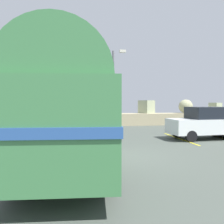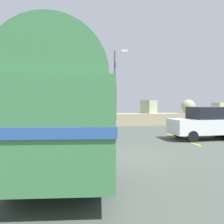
{
  "view_description": "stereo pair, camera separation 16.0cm",
  "coord_description": "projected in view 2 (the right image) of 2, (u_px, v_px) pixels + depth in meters",
  "views": [
    {
      "loc": [
        -1.55,
        -8.79,
        2.14
      ],
      "look_at": [
        -0.07,
        0.46,
        1.74
      ],
      "focal_mm": 36.18,
      "sensor_mm": 36.0,
      "label": 1
    },
    {
      "loc": [
        -1.39,
        -8.82,
        2.14
      ],
      "look_at": [
        -0.07,
        0.46,
        1.74
      ],
      "focal_mm": 36.18,
      "sensor_mm": 36.0,
      "label": 2
    }
  ],
  "objects": [
    {
      "name": "ground",
      "position": [
        115.0,
        156.0,
        9.01
      ],
      "size": [
        32.0,
        26.0,
        0.02
      ],
      "color": "#484F48"
    },
    {
      "name": "breakwater",
      "position": [
        93.0,
        117.0,
        20.63
      ],
      "size": [
        31.36,
        2.34,
        2.45
      ],
      "color": "tan",
      "rests_on": "ground"
    },
    {
      "name": "vintage_coach",
      "position": [
        73.0,
        105.0,
        7.92
      ],
      "size": [
        3.15,
        8.76,
        3.7
      ],
      "rotation": [
        0.0,
        0.0,
        -0.08
      ],
      "color": "black",
      "rests_on": "ground"
    },
    {
      "name": "parked_car_nearest",
      "position": [
        207.0,
        123.0,
        12.94
      ],
      "size": [
        4.17,
        1.87,
        1.86
      ],
      "rotation": [
        0.0,
        0.0,
        1.61
      ],
      "color": "black",
      "rests_on": "ground"
    },
    {
      "name": "lamp_post",
      "position": [
        116.0,
        86.0,
        16.18
      ],
      "size": [
        0.89,
        0.61,
        5.83
      ],
      "color": "#5B5B60",
      "rests_on": "ground"
    }
  ]
}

